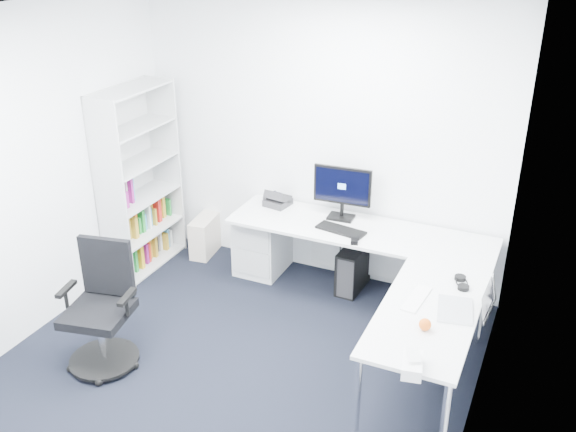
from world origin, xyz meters
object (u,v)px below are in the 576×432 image
at_px(bookshelf, 139,181).
at_px(monitor, 342,193).
at_px(l_desk, 346,280).
at_px(laptop, 457,296).
at_px(task_chair, 97,310).

relative_size(bookshelf, monitor, 3.41).
bearing_deg(l_desk, laptop, -31.85).
height_order(l_desk, bookshelf, bookshelf).
height_order(l_desk, laptop, laptop).
xyz_separation_m(l_desk, bookshelf, (-2.17, 0.05, 0.57)).
bearing_deg(task_chair, laptop, 6.42).
height_order(bookshelf, monitor, bookshelf).
distance_m(l_desk, monitor, 0.82).
height_order(bookshelf, laptop, bookshelf).
distance_m(l_desk, laptop, 1.32).
xyz_separation_m(monitor, laptop, (1.28, -1.13, -0.13)).
relative_size(monitor, laptop, 1.51).
xyz_separation_m(task_chair, monitor, (1.28, 1.95, 0.45)).
distance_m(l_desk, bookshelf, 2.25).
bearing_deg(bookshelf, monitor, 12.65).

